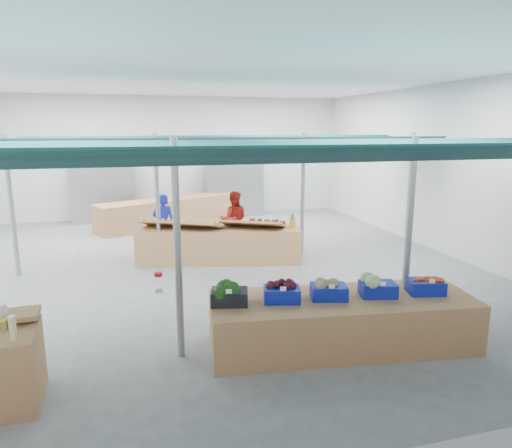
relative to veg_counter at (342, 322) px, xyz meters
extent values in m
plane|color=#5E5E60|center=(-1.28, 4.31, -0.37)|extent=(13.00, 13.00, 0.00)
plane|color=silver|center=(-1.28, 4.31, 3.83)|extent=(13.00, 13.00, 0.00)
plane|color=silver|center=(-1.28, 10.81, 1.73)|extent=(12.00, 0.00, 12.00)
plane|color=silver|center=(4.72, 4.31, 1.73)|extent=(0.00, 13.00, 13.00)
cylinder|color=gray|center=(-5.28, 4.81, 1.13)|extent=(0.10, 0.10, 3.00)
cylinder|color=gray|center=(-2.28, 0.31, 1.13)|extent=(0.10, 0.10, 3.00)
cylinder|color=gray|center=(-2.28, 4.81, 1.13)|extent=(0.10, 0.10, 3.00)
cylinder|color=gray|center=(1.22, 0.31, 1.13)|extent=(0.10, 0.10, 3.00)
cylinder|color=gray|center=(1.22, 4.81, 1.13)|extent=(0.10, 0.10, 3.00)
cylinder|color=gray|center=(4.22, 4.81, 1.13)|extent=(0.10, 0.10, 3.00)
cylinder|color=gray|center=(-0.53, 0.31, 2.48)|extent=(10.00, 0.06, 0.06)
cylinder|color=gray|center=(-0.53, 4.81, 2.48)|extent=(10.00, 0.06, 0.06)
cube|color=#0A262D|center=(-0.53, -0.34, 2.41)|extent=(9.50, 1.28, 0.30)
cube|color=#0A262D|center=(-0.53, 0.96, 2.41)|extent=(9.50, 1.28, 0.30)
cube|color=#0A262D|center=(-0.53, 4.16, 2.41)|extent=(9.50, 1.28, 0.30)
cube|color=#0A262D|center=(-0.53, 5.46, 2.41)|extent=(9.50, 1.28, 0.30)
cube|color=#B23F33|center=(-3.78, 10.31, 0.63)|extent=(2.00, 0.50, 2.00)
cube|color=#B23F33|center=(0.72, 10.31, 0.63)|extent=(2.00, 0.50, 2.00)
cube|color=#956841|center=(0.00, 0.00, 0.00)|extent=(3.89, 1.70, 0.73)
cube|color=#956841|center=(-0.90, 4.69, 0.04)|extent=(3.90, 1.77, 0.81)
cube|color=#956841|center=(-1.64, 9.22, 0.07)|extent=(4.83, 2.94, 0.88)
imported|color=#1925A2|center=(-2.10, 5.79, 0.39)|extent=(0.62, 0.48, 1.52)
imported|color=maroon|center=(-0.30, 5.79, 0.39)|extent=(0.85, 0.73, 1.52)
cube|color=black|center=(-1.61, 0.20, 0.47)|extent=(0.57, 0.46, 0.20)
cube|color=white|center=(-1.66, -0.02, 0.63)|extent=(0.08, 0.03, 0.06)
cube|color=#0D1B93|center=(-0.88, 0.11, 0.47)|extent=(0.57, 0.46, 0.20)
cube|color=white|center=(-0.94, -0.11, 0.63)|extent=(0.08, 0.03, 0.06)
cube|color=#0D1B93|center=(-0.21, 0.03, 0.47)|extent=(0.57, 0.46, 0.20)
cube|color=white|center=(-0.26, -0.19, 0.63)|extent=(0.08, 0.03, 0.06)
cube|color=#0D1B93|center=(0.52, -0.06, 0.47)|extent=(0.57, 0.46, 0.20)
cube|color=white|center=(0.47, -0.28, 0.63)|extent=(0.08, 0.03, 0.06)
cube|color=#0D1B93|center=(1.25, -0.15, 0.47)|extent=(0.57, 0.46, 0.20)
cube|color=white|center=(1.19, -0.37, 0.63)|extent=(0.08, 0.03, 0.06)
sphere|color=brown|center=(-1.78, 0.09, 0.61)|extent=(0.09, 0.09, 0.09)
sphere|color=brown|center=(-1.83, 0.07, 0.65)|extent=(0.06, 0.06, 0.06)
cylinder|color=red|center=(-2.53, 0.63, 0.73)|extent=(0.12, 0.12, 0.05)
cube|color=white|center=(-2.53, 0.57, 0.51)|extent=(0.10, 0.01, 0.07)
cube|color=#997247|center=(-1.80, 4.81, 0.57)|extent=(2.00, 1.47, 0.26)
cube|color=#997247|center=(-0.18, 4.42, 0.57)|extent=(1.65, 1.29, 0.26)
cylinder|color=#8C6019|center=(0.74, 4.19, 0.56)|extent=(0.14, 0.14, 0.22)
cone|color=#26661E|center=(0.74, 4.19, 0.75)|extent=(0.12, 0.12, 0.18)
camera|label=1|loc=(-2.82, -5.61, 2.74)|focal=32.00mm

